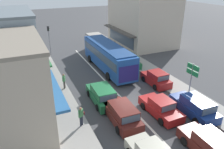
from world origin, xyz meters
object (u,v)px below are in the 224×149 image
at_px(wagon_behind_bus_near, 102,95).
at_px(wagon_queue_far_back, 122,114).
at_px(city_bus, 108,55).
at_px(pedestrian_with_handbag_near, 81,115).
at_px(directional_road_sign, 192,73).
at_px(parked_hatchback_kerb_second, 156,79).
at_px(parked_wagon_kerb_third, 128,60).
at_px(parked_wagon_kerb_front, 195,106).
at_px(wagon_adjacent_lane_trail, 212,147).
at_px(pedestrian_browsing_midblock, 64,80).
at_px(sedan_behind_bus_mid, 161,107).
at_px(traffic_light_downstreet, 49,35).

bearing_deg(wagon_behind_bus_near, wagon_queue_far_back, -84.86).
xyz_separation_m(city_bus, pedestrian_with_handbag_near, (-6.40, -9.79, -0.81)).
relative_size(wagon_queue_far_back, directional_road_sign, 1.26).
relative_size(parked_hatchback_kerb_second, directional_road_sign, 1.03).
xyz_separation_m(wagon_queue_far_back, wagon_behind_bus_near, (-0.31, 3.46, 0.00)).
bearing_deg(wagon_behind_bus_near, parked_wagon_kerb_third, 47.49).
xyz_separation_m(wagon_behind_bus_near, parked_wagon_kerb_third, (6.44, 7.03, 0.00)).
bearing_deg(parked_wagon_kerb_front, wagon_queue_far_back, 165.68).
distance_m(city_bus, wagon_adjacent_lane_trail, 16.17).
height_order(wagon_behind_bus_near, pedestrian_browsing_midblock, pedestrian_browsing_midblock).
bearing_deg(wagon_adjacent_lane_trail, directional_road_sign, 58.85).
height_order(wagon_adjacent_lane_trail, sedan_behind_bus_mid, wagon_adjacent_lane_trail).
distance_m(city_bus, parked_wagon_kerb_third, 3.07).
xyz_separation_m(city_bus, traffic_light_downstreet, (-5.54, 8.98, 0.97)).
xyz_separation_m(city_bus, directional_road_sign, (4.10, -9.87, 0.82)).
height_order(wagon_queue_far_back, wagon_behind_bus_near, same).
xyz_separation_m(parked_wagon_kerb_third, directional_road_sign, (1.24, -9.88, 1.96)).
height_order(wagon_adjacent_lane_trail, directional_road_sign, directional_road_sign).
xyz_separation_m(parked_wagon_kerb_third, pedestrian_with_handbag_near, (-9.26, -9.80, 0.32)).
height_order(parked_wagon_kerb_front, parked_hatchback_kerb_second, parked_wagon_kerb_front).
xyz_separation_m(wagon_queue_far_back, parked_wagon_kerb_front, (6.05, -1.54, 0.00)).
height_order(wagon_behind_bus_near, parked_wagon_kerb_third, same).
xyz_separation_m(sedan_behind_bus_mid, wagon_behind_bus_near, (-3.74, 3.85, 0.08)).
distance_m(city_bus, wagon_queue_far_back, 11.03).
xyz_separation_m(parked_wagon_kerb_front, parked_hatchback_kerb_second, (0.28, 5.96, -0.04)).
xyz_separation_m(pedestrian_with_handbag_near, pedestrian_browsing_midblock, (0.19, 6.64, -0.00)).
xyz_separation_m(sedan_behind_bus_mid, directional_road_sign, (3.94, 1.00, 2.04)).
height_order(parked_wagon_kerb_front, directional_road_sign, directional_road_sign).
bearing_deg(directional_road_sign, wagon_adjacent_lane_trail, -121.15).
bearing_deg(pedestrian_browsing_midblock, directional_road_sign, -33.10).
xyz_separation_m(parked_wagon_kerb_front, directional_road_sign, (1.32, 2.14, 1.96)).
distance_m(parked_wagon_kerb_third, directional_road_sign, 10.15).
distance_m(city_bus, wagon_behind_bus_near, 7.96).
relative_size(parked_wagon_kerb_front, pedestrian_browsing_midblock, 2.80).
height_order(pedestrian_with_handbag_near, pedestrian_browsing_midblock, same).
bearing_deg(wagon_queue_far_back, parked_wagon_kerb_front, -14.32).
distance_m(traffic_light_downstreet, pedestrian_browsing_midblock, 12.28).
bearing_deg(city_bus, directional_road_sign, -67.46).
height_order(wagon_adjacent_lane_trail, parked_hatchback_kerb_second, wagon_adjacent_lane_trail).
bearing_deg(traffic_light_downstreet, parked_wagon_kerb_front, -68.41).
height_order(wagon_queue_far_back, traffic_light_downstreet, traffic_light_downstreet).
relative_size(wagon_queue_far_back, wagon_adjacent_lane_trail, 1.00).
distance_m(city_bus, parked_hatchback_kerb_second, 6.88).
relative_size(parked_wagon_kerb_front, traffic_light_downstreet, 1.09).
bearing_deg(wagon_queue_far_back, pedestrian_browsing_midblock, 111.89).
bearing_deg(wagon_adjacent_lane_trail, traffic_light_downstreet, 103.13).
xyz_separation_m(city_bus, sedan_behind_bus_mid, (0.16, -10.87, -1.22)).
bearing_deg(pedestrian_browsing_midblock, sedan_behind_bus_mid, -50.47).
bearing_deg(parked_hatchback_kerb_second, city_bus, 116.74).
bearing_deg(wagon_behind_bus_near, wagon_adjacent_lane_trail, -66.81).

